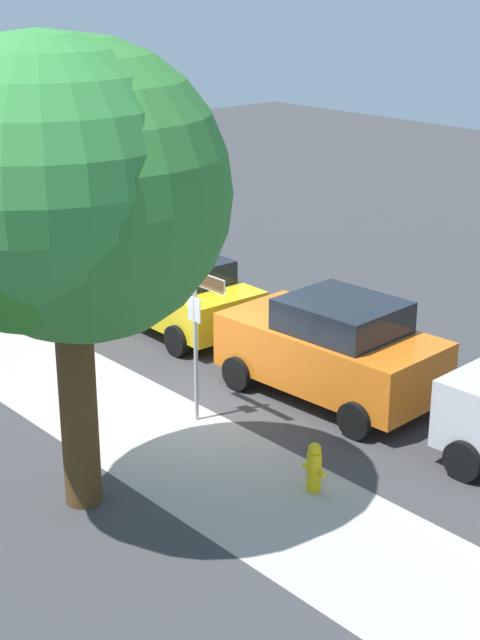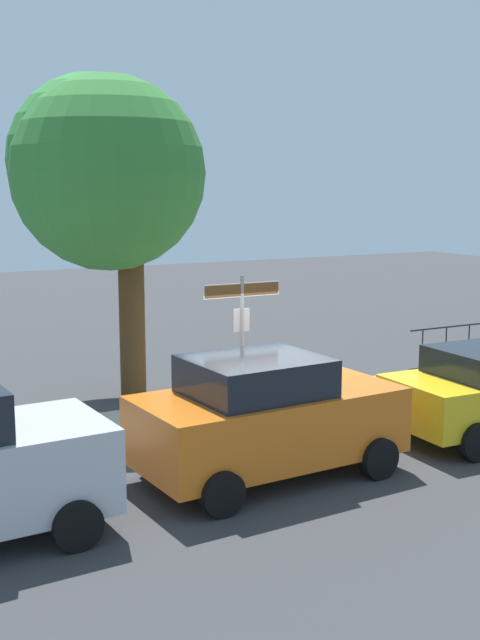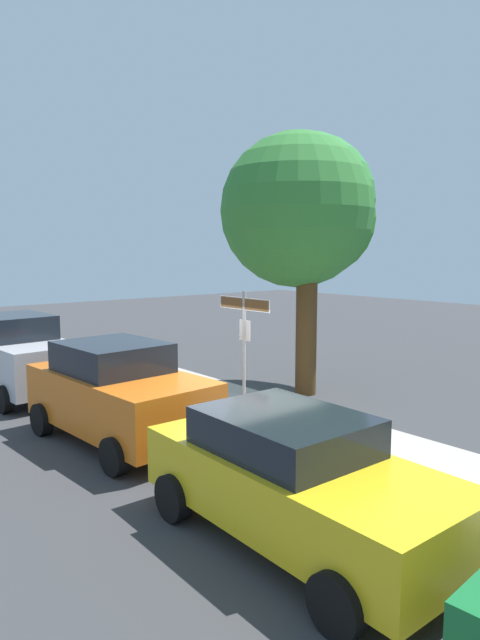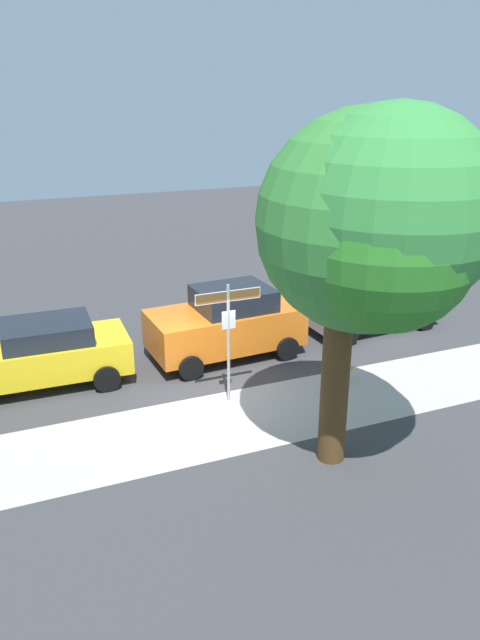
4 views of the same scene
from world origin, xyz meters
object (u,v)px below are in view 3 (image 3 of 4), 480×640
at_px(car_orange, 119,392).
at_px(car_yellow, 295,477).
at_px(street_sign, 244,330).
at_px(car_silver, 18,355).
at_px(shade_tree, 305,209).
at_px(fire_hydrant, 173,381).

xyz_separation_m(car_orange, car_yellow, (4.80, -0.08, -0.12)).
distance_m(street_sign, car_silver, 6.37).
distance_m(shade_tree, car_yellow, 8.78).
bearing_deg(fire_hydrant, car_orange, -50.60).
bearing_deg(car_silver, street_sign, 22.44).
relative_size(car_silver, fire_hydrant, 5.42).
relative_size(car_yellow, fire_hydrant, 5.55).
height_order(street_sign, car_orange, street_sign).
distance_m(shade_tree, car_orange, 6.83).
xyz_separation_m(street_sign, fire_hydrant, (-3.01, 0.20, -1.64)).
distance_m(car_orange, fire_hydrant, 3.42).
bearing_deg(street_sign, car_orange, -109.84).
height_order(shade_tree, fire_hydrant, shade_tree).
bearing_deg(shade_tree, fire_hydrant, -116.98).
bearing_deg(car_yellow, fire_hydrant, 160.13).
xyz_separation_m(street_sign, car_orange, (-0.87, -2.41, -1.07)).
relative_size(street_sign, car_silver, 0.67).
height_order(car_orange, fire_hydrant, car_orange).
xyz_separation_m(car_orange, fire_hydrant, (-2.14, 2.61, -0.57)).
bearing_deg(fire_hydrant, street_sign, -3.77).
relative_size(shade_tree, fire_hydrant, 8.55).
height_order(car_yellow, fire_hydrant, car_yellow).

